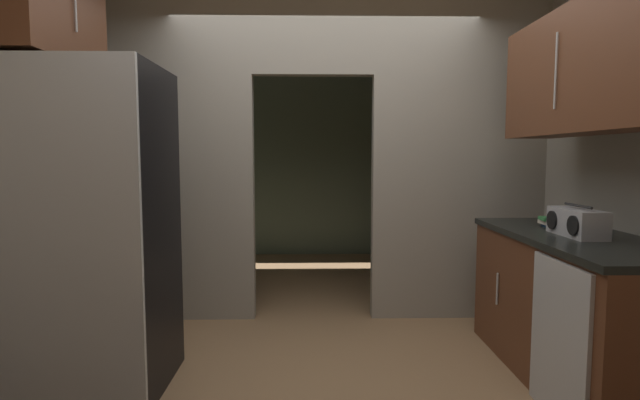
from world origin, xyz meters
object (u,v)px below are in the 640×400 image
object	(u,v)px
boombox	(577,222)
book_stack	(551,222)
dishwasher	(559,342)
refrigerator	(90,231)

from	to	relation	value
boombox	book_stack	distance (m)	0.37
dishwasher	book_stack	size ratio (longest dim) A/B	5.73
dishwasher	boombox	world-z (taller)	boombox
refrigerator	boombox	xyz separation A→B (m)	(2.87, 0.00, 0.04)
book_stack	dishwasher	bearing A→B (deg)	-112.51
refrigerator	boombox	distance (m)	2.87
refrigerator	book_stack	world-z (taller)	refrigerator
boombox	book_stack	world-z (taller)	boombox
dishwasher	book_stack	xyz separation A→B (m)	(0.33, 0.80, 0.52)
refrigerator	dishwasher	distance (m)	2.65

